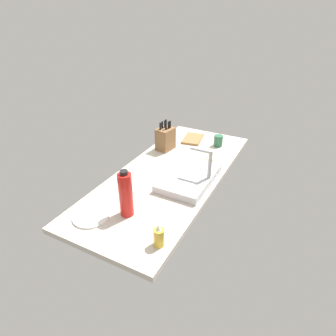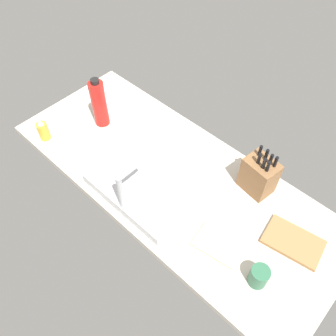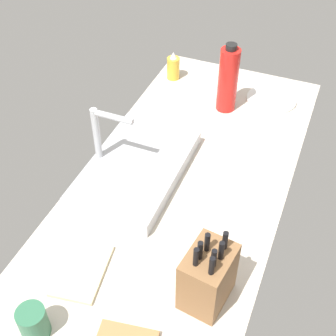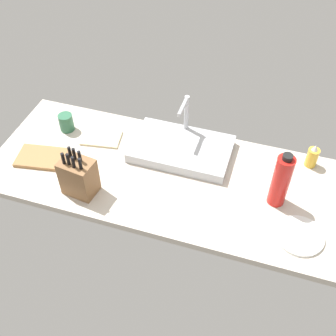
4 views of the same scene
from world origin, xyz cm
name	(u,v)px [view 2 (image 2 of 4)]	position (x,y,z in cm)	size (l,w,h in cm)	color
countertop_slab	(173,178)	(0.00, 0.00, 1.75)	(166.62, 67.91, 3.50)	beige
sink_basin	(143,189)	(3.86, 16.01, 6.05)	(47.99, 29.60, 5.09)	#B7BABF
faucet	(124,190)	(2.52, 27.15, 18.23)	(5.50, 14.84, 24.52)	#B7BABF
knife_block	(259,175)	(-32.14, -21.29, 12.74)	(15.68, 12.61, 23.54)	brown
cutting_board	(293,242)	(-59.54, -8.65, 4.40)	(23.39, 14.98, 1.80)	#9E7042
soap_bottle	(43,130)	(64.86, 26.76, 8.84)	(5.44, 5.44, 12.47)	gold
water_bottle	(99,103)	(52.11, -0.87, 16.83)	(7.67, 7.67, 28.16)	red
dinner_plate	(111,97)	(64.08, -16.95, 4.10)	(20.21, 20.21, 1.20)	white
dish_towel	(218,245)	(-37.87, 13.35, 4.10)	(19.37, 12.73, 1.20)	beige
coffee_mug	(259,276)	(-57.78, 14.96, 8.09)	(7.34, 7.34, 9.19)	#2D6647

